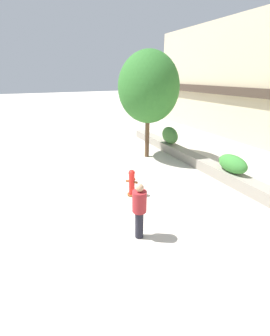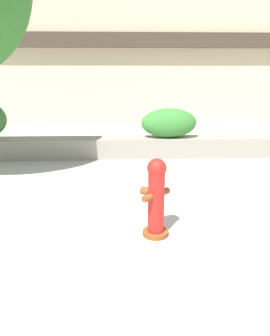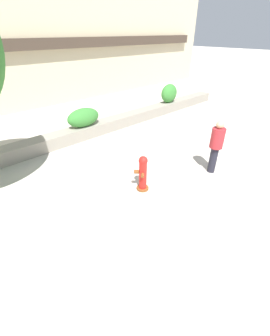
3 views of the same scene
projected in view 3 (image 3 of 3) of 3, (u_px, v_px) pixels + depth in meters
ground_plane at (209, 201)px, 6.10m from camera, size 120.00×120.00×0.00m
building_facade at (17, 30)px, 11.56m from camera, size 30.00×1.36×8.00m
planter_wall_low at (88, 131)px, 9.75m from camera, size 18.00×0.70×0.50m
hedge_bush_1 at (83, 117)px, 9.33m from camera, size 1.44×0.70×0.76m
hedge_bush_2 at (169, 93)px, 12.42m from camera, size 1.06×0.67×0.99m
fire_hydrant at (143, 173)px, 6.30m from camera, size 0.50×0.50×1.08m
pedestrian at (216, 144)px, 6.90m from camera, size 0.53×0.53×1.73m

